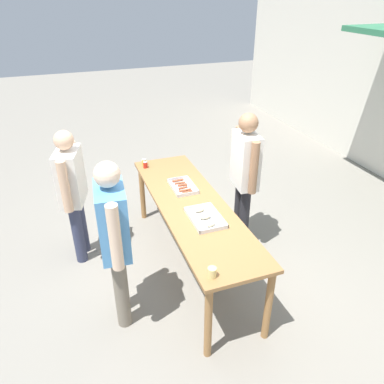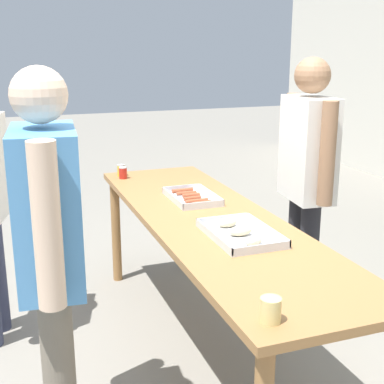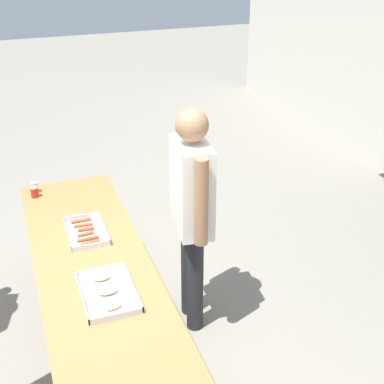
% 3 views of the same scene
% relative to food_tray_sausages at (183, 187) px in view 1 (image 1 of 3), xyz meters
% --- Properties ---
extents(ground_plane, '(24.00, 24.00, 0.00)m').
position_rel_food_tray_sausages_xyz_m(ground_plane, '(0.39, -0.02, -0.87)').
color(ground_plane, gray).
extents(serving_table, '(2.59, 0.72, 0.86)m').
position_rel_food_tray_sausages_xyz_m(serving_table, '(0.39, -0.02, -0.11)').
color(serving_table, olive).
rests_on(serving_table, ground).
extents(food_tray_sausages, '(0.42, 0.26, 0.04)m').
position_rel_food_tray_sausages_xyz_m(food_tray_sausages, '(0.00, 0.00, 0.00)').
color(food_tray_sausages, silver).
rests_on(food_tray_sausages, serving_table).
extents(food_tray_buns, '(0.47, 0.31, 0.06)m').
position_rel_food_tray_sausages_xyz_m(food_tray_buns, '(0.71, -0.00, 0.00)').
color(food_tray_buns, silver).
rests_on(food_tray_buns, serving_table).
extents(condiment_jar_mustard, '(0.06, 0.06, 0.09)m').
position_rel_food_tray_sausages_xyz_m(condiment_jar_mustard, '(-0.78, -0.28, 0.03)').
color(condiment_jar_mustard, gold).
rests_on(condiment_jar_mustard, serving_table).
extents(condiment_jar_ketchup, '(0.06, 0.06, 0.09)m').
position_rel_food_tray_sausages_xyz_m(condiment_jar_ketchup, '(-0.69, -0.28, 0.03)').
color(condiment_jar_ketchup, '#B22319').
rests_on(condiment_jar_ketchup, serving_table).
extents(beer_cup, '(0.08, 0.08, 0.09)m').
position_rel_food_tray_sausages_xyz_m(beer_cup, '(1.54, -0.27, 0.03)').
color(beer_cup, '#DBC67A').
rests_on(beer_cup, serving_table).
extents(person_server_behind_table, '(0.60, 0.27, 1.73)m').
position_rel_food_tray_sausages_xyz_m(person_server_behind_table, '(0.14, 0.74, 0.16)').
color(person_server_behind_table, '#232328').
rests_on(person_server_behind_table, ground).
extents(person_customer_holding_hotdog, '(0.62, 0.35, 1.64)m').
position_rel_food_tray_sausages_xyz_m(person_customer_holding_hotdog, '(-0.26, -1.23, 0.10)').
color(person_customer_holding_hotdog, '#333851').
rests_on(person_customer_holding_hotdog, ground).
extents(person_customer_with_cup, '(0.67, 0.30, 1.73)m').
position_rel_food_tray_sausages_xyz_m(person_customer_with_cup, '(0.89, -0.95, 0.15)').
color(person_customer_with_cup, '#756B5B').
rests_on(person_customer_with_cup, ground).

